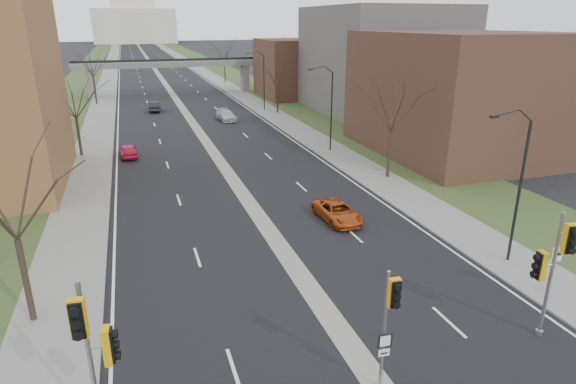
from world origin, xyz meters
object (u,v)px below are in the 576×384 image
signal_pole_left (93,342)px  speed_limit_sign (555,263)px  car_left_far (155,107)px  car_right_mid (226,115)px  car_right_near (337,212)px  signal_pole_right (553,260)px  signal_pole_median (389,313)px  car_left_near (128,151)px

signal_pole_left → speed_limit_sign: 20.48m
car_left_far → car_right_mid: size_ratio=0.89×
signal_pole_left → car_right_near: 20.85m
signal_pole_right → car_right_near: bearing=111.1°
signal_pole_left → speed_limit_sign: size_ratio=2.04×
signal_pole_right → car_left_far: size_ratio=1.32×
signal_pole_median → signal_pole_right: bearing=9.3°
car_left_far → car_right_near: car_left_far is taller
car_left_near → car_left_far: car_left_far is taller
signal_pole_left → car_left_far: (5.36, 62.36, -3.08)m
car_left_far → car_right_mid: car_left_far is taller
car_left_near → car_left_far: bearing=-103.8°
signal_pole_left → car_right_near: size_ratio=1.26×
car_left_near → car_right_mid: size_ratio=0.80×
car_left_far → car_left_near: bearing=86.1°
car_right_near → car_left_near: bearing=118.4°
car_right_mid → car_left_far: bearing=124.9°
signal_pole_right → speed_limit_sign: 3.89m
signal_pole_median → car_right_near: bearing=75.7°
speed_limit_sign → car_right_mid: bearing=98.5°
signal_pole_median → car_left_far: signal_pole_median is taller
car_right_mid → signal_pole_left: bearing=-110.8°
signal_pole_left → car_right_near: (14.55, 14.59, -3.16)m
speed_limit_sign → car_right_mid: (-6.07, 49.85, -1.36)m
signal_pole_left → signal_pole_right: signal_pole_left is taller
speed_limit_sign → car_right_near: speed_limit_sign is taller
car_left_far → signal_pole_median: bearing=99.1°
signal_pole_median → speed_limit_sign: (10.70, 3.02, -1.36)m
signal_pole_left → signal_pole_right: size_ratio=1.01×
car_right_near → car_right_mid: car_right_mid is taller
signal_pole_median → car_right_near: 16.55m
signal_pole_median → car_right_mid: 53.14m
car_left_near → car_left_far: 26.47m
signal_pole_left → car_left_near: (1.14, 36.24, -3.12)m
signal_pole_left → car_right_mid: (14.23, 51.92, -3.08)m
signal_pole_median → car_left_near: 38.24m
signal_pole_right → speed_limit_sign: bearing=48.3°
car_right_near → signal_pole_median: bearing=-111.0°
signal_pole_left → car_left_far: 62.67m
signal_pole_left → speed_limit_sign: bearing=11.4°
signal_pole_left → signal_pole_median: (9.60, -0.95, -0.36)m
signal_pole_left → car_left_far: signal_pole_left is taller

